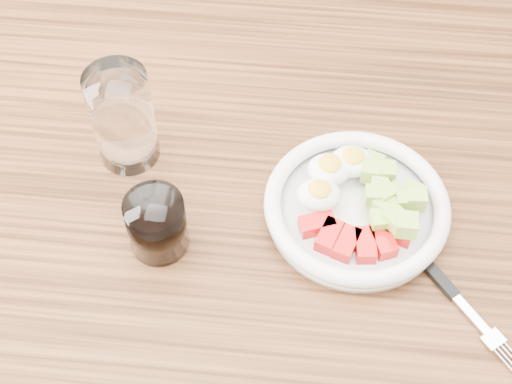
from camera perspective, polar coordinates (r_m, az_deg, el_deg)
dining_table at (r=0.95m, az=0.54°, el=-5.13°), size 1.50×0.90×0.77m
bowl at (r=0.85m, az=8.05°, el=-0.98°), size 0.22×0.22×0.05m
fork at (r=0.83m, az=14.72°, el=-7.03°), size 0.14×0.17×0.01m
water_glass at (r=0.88m, az=-10.61°, el=5.85°), size 0.08×0.08×0.14m
coffee_glass at (r=0.81m, az=-7.94°, el=-2.60°), size 0.07×0.07×0.08m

